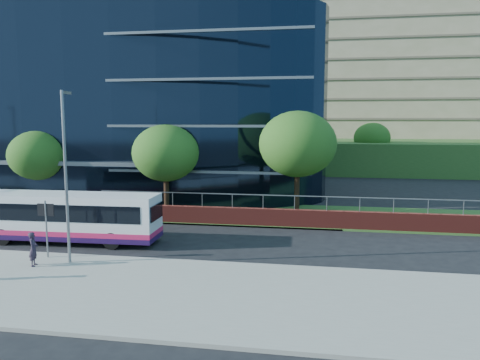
% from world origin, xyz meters
% --- Properties ---
extents(far_forecourt, '(50.00, 8.00, 0.10)m').
position_xyz_m(far_forecourt, '(-6.00, 11.00, 0.05)').
color(far_forecourt, gray).
rests_on(far_forecourt, ground).
extents(grass_verge, '(36.00, 8.00, 0.12)m').
position_xyz_m(grass_verge, '(24.00, 11.00, 0.06)').
color(grass_verge, '#2D511E').
rests_on(grass_verge, ground).
extents(glass_office, '(44.00, 23.10, 16.00)m').
position_xyz_m(glass_office, '(-4.00, 20.85, 8.00)').
color(glass_office, black).
rests_on(glass_office, ground).
extents(retaining_wall, '(34.00, 0.40, 2.11)m').
position_xyz_m(retaining_wall, '(20.00, 7.30, 0.61)').
color(retaining_wall, maroon).
rests_on(retaining_wall, ground).
extents(apartment_block, '(60.00, 42.00, 30.00)m').
position_xyz_m(apartment_block, '(32.00, 57.21, 11.11)').
color(apartment_block, '#2D511E').
rests_on(apartment_block, ground).
extents(street_sign, '(0.85, 0.09, 2.80)m').
position_xyz_m(street_sign, '(4.50, -1.59, 2.15)').
color(street_sign, slate).
rests_on(street_sign, pavement_near).
extents(tree_far_b, '(4.29, 4.29, 6.05)m').
position_xyz_m(tree_far_b, '(-3.00, 9.50, 4.21)').
color(tree_far_b, black).
rests_on(tree_far_b, ground).
extents(tree_far_c, '(4.62, 4.62, 6.51)m').
position_xyz_m(tree_far_c, '(7.00, 9.00, 4.54)').
color(tree_far_c, black).
rests_on(tree_far_c, ground).
extents(tree_far_d, '(5.28, 5.28, 7.44)m').
position_xyz_m(tree_far_d, '(16.00, 10.00, 5.19)').
color(tree_far_d, black).
rests_on(tree_far_d, ground).
extents(tree_dist_e, '(4.62, 4.62, 6.51)m').
position_xyz_m(tree_dist_e, '(24.00, 40.00, 4.54)').
color(tree_dist_e, black).
rests_on(tree_dist_e, ground).
extents(streetlight_east, '(0.15, 0.77, 8.00)m').
position_xyz_m(streetlight_east, '(6.00, -2.17, 4.44)').
color(streetlight_east, slate).
rests_on(streetlight_east, pavement_near).
extents(city_bus, '(10.27, 2.68, 2.76)m').
position_xyz_m(city_bus, '(3.87, 1.65, 1.46)').
color(city_bus, silver).
rests_on(city_bus, ground).
extents(pedestrian, '(0.53, 0.66, 1.58)m').
position_xyz_m(pedestrian, '(4.66, -2.96, 0.94)').
color(pedestrian, '#251D2B').
rests_on(pedestrian, pavement_near).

